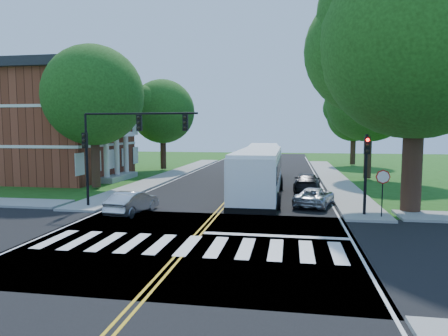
% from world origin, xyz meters
% --- Properties ---
extents(ground, '(140.00, 140.00, 0.00)m').
position_xyz_m(ground, '(0.00, 0.00, 0.00)').
color(ground, '#1C4F13').
rests_on(ground, ground).
extents(road, '(14.00, 96.00, 0.01)m').
position_xyz_m(road, '(0.00, 18.00, 0.01)').
color(road, black).
rests_on(road, ground).
extents(cross_road, '(60.00, 12.00, 0.01)m').
position_xyz_m(cross_road, '(0.00, 0.00, 0.01)').
color(cross_road, black).
rests_on(cross_road, ground).
extents(center_line, '(0.36, 70.00, 0.01)m').
position_xyz_m(center_line, '(0.00, 22.00, 0.01)').
color(center_line, gold).
rests_on(center_line, road).
extents(edge_line_w, '(0.12, 70.00, 0.01)m').
position_xyz_m(edge_line_w, '(-6.80, 22.00, 0.01)').
color(edge_line_w, silver).
rests_on(edge_line_w, road).
extents(edge_line_e, '(0.12, 70.00, 0.01)m').
position_xyz_m(edge_line_e, '(6.80, 22.00, 0.01)').
color(edge_line_e, silver).
rests_on(edge_line_e, road).
extents(crosswalk, '(12.60, 3.00, 0.01)m').
position_xyz_m(crosswalk, '(0.00, -0.50, 0.02)').
color(crosswalk, silver).
rests_on(crosswalk, road).
extents(stop_bar, '(6.60, 0.40, 0.01)m').
position_xyz_m(stop_bar, '(3.50, 1.60, 0.02)').
color(stop_bar, silver).
rests_on(stop_bar, road).
extents(sidewalk_nw, '(2.60, 40.00, 0.15)m').
position_xyz_m(sidewalk_nw, '(-8.30, 25.00, 0.07)').
color(sidewalk_nw, gray).
rests_on(sidewalk_nw, ground).
extents(sidewalk_ne, '(2.60, 40.00, 0.15)m').
position_xyz_m(sidewalk_ne, '(8.30, 25.00, 0.07)').
color(sidewalk_ne, gray).
rests_on(sidewalk_ne, ground).
extents(tree_ne_big, '(10.80, 10.80, 14.91)m').
position_xyz_m(tree_ne_big, '(11.00, 8.00, 9.62)').
color(tree_ne_big, black).
rests_on(tree_ne_big, ground).
extents(tree_west_near, '(8.00, 8.00, 11.40)m').
position_xyz_m(tree_west_near, '(-11.50, 14.00, 7.53)').
color(tree_west_near, black).
rests_on(tree_west_near, ground).
extents(tree_west_far, '(7.60, 7.60, 10.67)m').
position_xyz_m(tree_west_far, '(-11.00, 30.00, 7.00)').
color(tree_west_far, black).
rests_on(tree_west_far, ground).
extents(tree_east_mid, '(8.40, 8.40, 11.93)m').
position_xyz_m(tree_east_mid, '(11.50, 24.00, 7.86)').
color(tree_east_mid, black).
rests_on(tree_east_mid, ground).
extents(tree_east_far, '(7.20, 7.20, 10.34)m').
position_xyz_m(tree_east_far, '(12.50, 40.00, 6.86)').
color(tree_east_far, black).
rests_on(tree_east_far, ground).
extents(brick_building, '(20.00, 13.00, 10.80)m').
position_xyz_m(brick_building, '(-21.95, 20.00, 5.42)').
color(brick_building, maroon).
rests_on(brick_building, ground).
extents(signal_nw, '(7.15, 0.46, 5.66)m').
position_xyz_m(signal_nw, '(-5.86, 6.43, 4.38)').
color(signal_nw, black).
rests_on(signal_nw, ground).
extents(signal_ne, '(0.30, 0.46, 4.40)m').
position_xyz_m(signal_ne, '(8.20, 6.44, 2.96)').
color(signal_ne, black).
rests_on(signal_ne, ground).
extents(stop_sign, '(0.76, 0.08, 2.53)m').
position_xyz_m(stop_sign, '(9.00, 5.98, 2.03)').
color(stop_sign, black).
rests_on(stop_sign, ground).
extents(bus_lead, '(3.24, 13.13, 3.40)m').
position_xyz_m(bus_lead, '(1.97, 11.60, 1.80)').
color(bus_lead, white).
rests_on(bus_lead, road).
extents(bus_follow, '(3.72, 13.15, 3.37)m').
position_xyz_m(bus_follow, '(1.62, 21.63, 1.79)').
color(bus_follow, white).
rests_on(bus_follow, road).
extents(hatchback, '(1.92, 4.10, 1.30)m').
position_xyz_m(hatchback, '(-4.76, 5.21, 0.66)').
color(hatchback, '#B2B4B9').
rests_on(hatchback, road).
extents(suv, '(2.99, 4.57, 1.17)m').
position_xyz_m(suv, '(5.67, 9.26, 0.60)').
color(suv, '#B8BBBF').
rests_on(suv, road).
extents(dark_sedan, '(2.34, 4.95, 1.40)m').
position_xyz_m(dark_sedan, '(5.46, 15.40, 0.71)').
color(dark_sedan, black).
rests_on(dark_sedan, road).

